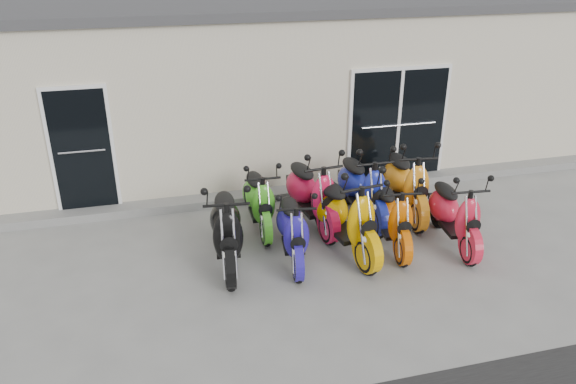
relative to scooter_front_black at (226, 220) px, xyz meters
name	(u,v)px	position (x,y,z in m)	size (l,w,h in m)	color
ground	(298,251)	(1.11, 0.10, -0.74)	(80.00, 80.00, 0.00)	gray
building	(237,77)	(1.11, 5.30, 0.86)	(14.00, 6.00, 3.20)	beige
front_step	(269,194)	(1.11, 2.12, -0.67)	(14.00, 0.40, 0.15)	gray
door_left	(82,147)	(-2.09, 2.27, 0.52)	(1.07, 0.08, 2.22)	black
door_right	(398,121)	(3.71, 2.27, 0.52)	(2.02, 0.08, 2.22)	black
scooter_front_black	(226,220)	(0.00, 0.00, 0.00)	(0.73, 2.01, 1.48)	black
scooter_front_blue	(293,222)	(0.97, -0.14, -0.09)	(0.64, 1.76, 1.30)	#241895
scooter_front_orange_a	(344,206)	(1.80, -0.07, 0.04)	(0.77, 2.12, 1.57)	#E09F00
scooter_front_orange_b	(392,208)	(2.57, -0.10, -0.07)	(0.66, 1.81, 1.34)	#D15703
scooter_front_red	(456,206)	(3.55, -0.31, -0.06)	(0.67, 1.85, 1.37)	red
scooter_back_green	(259,192)	(0.69, 1.00, -0.08)	(0.65, 1.79, 1.32)	green
scooter_back_red	(312,185)	(1.57, 0.88, 0.01)	(0.74, 2.03, 1.50)	#E81445
scooter_back_blue	(363,179)	(2.47, 0.89, 0.01)	(0.74, 2.02, 1.49)	#17239C
scooter_back_yellow	(407,175)	(3.28, 0.88, 0.01)	(0.74, 2.04, 1.51)	orange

